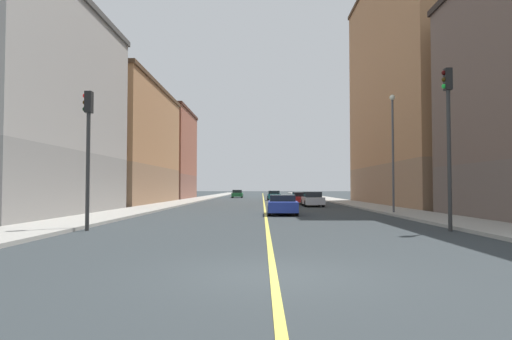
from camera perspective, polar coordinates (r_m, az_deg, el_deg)
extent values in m
plane|color=#2E3538|center=(9.31, 2.25, -13.31)|extent=(400.00, 400.00, 0.00)
cube|color=#9E9B93|center=(58.98, 10.34, -3.87)|extent=(3.40, 168.00, 0.15)
cube|color=#9E9B93|center=(58.90, -8.36, -3.88)|extent=(3.40, 168.00, 0.15)
cube|color=#E5D14C|center=(58.16, 1.00, -3.99)|extent=(0.16, 154.00, 0.01)
cube|color=#8F6B4F|center=(48.07, 21.71, -1.83)|extent=(11.38, 25.88, 4.00)
cube|color=#A8754C|center=(49.58, 21.51, 12.07)|extent=(11.38, 25.88, 19.82)
cube|color=#8F6B4F|center=(51.01, -18.37, -1.88)|extent=(11.38, 21.17, 4.01)
cube|color=#A8754C|center=(51.41, -18.28, 5.07)|extent=(11.38, 21.17, 8.45)
cube|color=#4B3422|center=(52.15, -18.22, 9.90)|extent=(11.68, 21.47, 0.40)
cube|color=brown|center=(69.54, -13.15, -2.14)|extent=(11.38, 14.89, 3.68)
cube|color=#93513D|center=(69.85, -13.10, 3.28)|extent=(11.38, 14.89, 9.50)
cube|color=#42241B|center=(70.49, -13.06, 7.28)|extent=(11.68, 15.19, 0.40)
cylinder|color=#2D2D2D|center=(19.89, 23.51, 1.16)|extent=(0.16, 0.16, 5.81)
cube|color=black|center=(20.35, 23.36, 10.63)|extent=(0.28, 0.32, 0.90)
sphere|color=#320404|center=(20.35, 22.93, 11.40)|extent=(0.20, 0.20, 0.20)
sphere|color=#352204|center=(20.29, 22.94, 10.63)|extent=(0.20, 0.20, 0.20)
sphere|color=green|center=(20.23, 22.95, 9.86)|extent=(0.20, 0.20, 0.20)
cylinder|color=#2D2D2D|center=(19.69, -20.74, -0.18)|extent=(0.16, 0.16, 4.89)
cube|color=black|center=(20.00, -20.63, 8.14)|extent=(0.28, 0.32, 0.90)
sphere|color=red|center=(20.10, -21.05, 8.87)|extent=(0.20, 0.20, 0.20)
sphere|color=#352204|center=(20.05, -21.06, 8.08)|extent=(0.20, 0.20, 0.20)
sphere|color=black|center=(20.00, -21.07, 7.29)|extent=(0.20, 0.20, 0.20)
cylinder|color=#4C4C51|center=(30.81, 17.15, 1.77)|extent=(0.14, 0.14, 7.47)
sphere|color=#EAEACC|center=(31.32, 17.07, 8.88)|extent=(0.36, 0.36, 0.36)
cube|color=#196670|center=(61.88, 2.30, -3.38)|extent=(1.78, 4.00, 0.67)
cube|color=black|center=(61.96, 2.29, -2.87)|extent=(1.54, 2.02, 0.42)
cylinder|color=black|center=(63.08, 1.54, -3.57)|extent=(0.23, 0.64, 0.64)
cylinder|color=black|center=(63.15, 2.94, -3.57)|extent=(0.23, 0.64, 0.64)
cylinder|color=black|center=(60.62, 1.62, -3.62)|extent=(0.23, 0.64, 0.64)
cylinder|color=black|center=(60.70, 3.08, -3.62)|extent=(0.23, 0.64, 0.64)
cube|color=#23389E|center=(29.37, 3.42, -4.65)|extent=(1.97, 4.60, 0.66)
cube|color=black|center=(29.54, 3.41, -3.61)|extent=(1.68, 1.97, 0.41)
cylinder|color=black|center=(30.79, 1.76, -4.97)|extent=(0.23, 0.64, 0.64)
cylinder|color=black|center=(30.82, 4.95, -4.96)|extent=(0.23, 0.64, 0.64)
cylinder|color=black|center=(27.96, 1.73, -5.25)|extent=(0.23, 0.64, 0.64)
cylinder|color=black|center=(28.00, 5.24, -5.23)|extent=(0.23, 0.64, 0.64)
cube|color=#1E6B38|center=(76.91, -2.40, -3.17)|extent=(1.81, 4.42, 0.63)
cube|color=black|center=(76.93, -2.40, -2.75)|extent=(1.59, 1.97, 0.50)
cylinder|color=black|center=(78.32, -2.95, -3.31)|extent=(0.22, 0.64, 0.64)
cylinder|color=black|center=(78.24, -1.75, -3.31)|extent=(0.22, 0.64, 0.64)
cylinder|color=black|center=(75.59, -3.08, -3.35)|extent=(0.22, 0.64, 0.64)
cylinder|color=black|center=(75.51, -1.84, -3.35)|extent=(0.22, 0.64, 0.64)
cube|color=red|center=(48.41, 5.75, -3.72)|extent=(1.89, 4.59, 0.61)
cube|color=black|center=(48.46, 5.74, -3.10)|extent=(1.64, 2.32, 0.44)
cylinder|color=black|center=(49.75, 4.63, -3.92)|extent=(0.23, 0.64, 0.64)
cylinder|color=black|center=(49.91, 6.53, -3.91)|extent=(0.23, 0.64, 0.64)
cylinder|color=black|center=(46.93, 4.92, -4.02)|extent=(0.23, 0.64, 0.64)
cylinder|color=black|center=(47.11, 6.94, -4.01)|extent=(0.23, 0.64, 0.64)
cube|color=silver|center=(42.09, 7.25, -3.91)|extent=(1.80, 4.34, 0.66)
cube|color=black|center=(42.07, 7.25, -3.12)|extent=(1.56, 1.86, 0.49)
cylinder|color=black|center=(43.33, 5.99, -4.17)|extent=(0.23, 0.64, 0.64)
cylinder|color=black|center=(43.53, 8.07, -4.15)|extent=(0.23, 0.64, 0.64)
cylinder|color=black|center=(40.67, 6.38, -4.29)|extent=(0.23, 0.64, 0.64)
cylinder|color=black|center=(40.87, 8.59, -4.27)|extent=(0.23, 0.64, 0.64)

